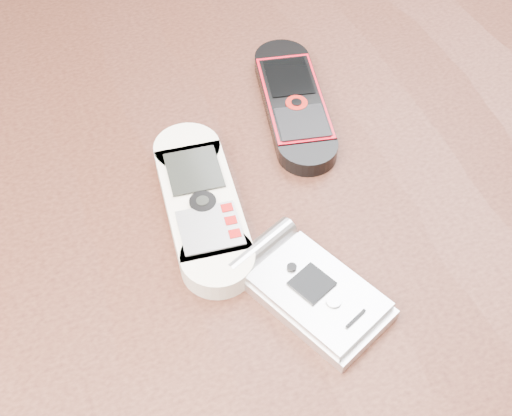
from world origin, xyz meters
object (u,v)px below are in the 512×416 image
Objects in this scene: table at (250,301)px; nokia_black_red at (294,102)px; nokia_white at (202,203)px; motorola_razr at (315,292)px.

nokia_black_red is at bearing 51.69° from table.
motorola_razr is (0.04, -0.09, -0.00)m from nokia_white.
nokia_white is (-0.03, 0.02, 0.11)m from table.
motorola_razr is (-0.06, -0.17, 0.00)m from nokia_black_red.
motorola_razr is (0.02, -0.07, 0.11)m from table.
table is 0.14m from motorola_razr.
nokia_white reaches higher than table.
nokia_black_red reaches higher than table.
nokia_black_red is at bearing 42.43° from nokia_white.
nokia_white is at bearing -132.32° from nokia_black_red.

